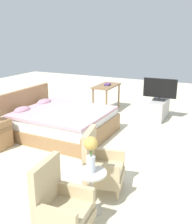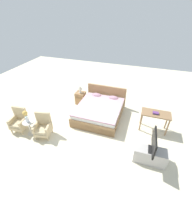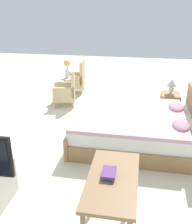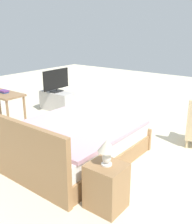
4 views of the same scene
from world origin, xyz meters
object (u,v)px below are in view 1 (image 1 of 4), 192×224
Objects in this scene: flower_vase at (91,151)px; vanity_desk at (107,89)px; book_stack at (108,84)px; armchair_by_window_left at (60,208)px; tv_flatscreen at (160,89)px; side_table at (91,187)px; tv_stand at (158,109)px; bed at (59,122)px; armchair_by_window_right at (101,166)px.

flower_vase is 4.66m from vanity_desk.
vanity_desk is 0.16m from book_stack.
book_stack reaches higher than vanity_desk.
tv_flatscreen is at bearing 0.36° from armchair_by_window_left.
tv_stand is at bearing 1.86° from side_table.
book_stack is (4.30, 1.67, 0.45)m from side_table.
tv_flatscreen is at bearing -39.56° from bed.
vanity_desk is at bearing 21.58° from flower_vase.
bed is 2.24m from vanity_desk.
book_stack reaches higher than tv_stand.
side_table is at bearing 180.00° from flower_vase.
vanity_desk is (4.33, 1.71, -0.21)m from flower_vase.
tv_flatscreen reaches higher than bed.
armchair_by_window_left reaches higher than book_stack.
flower_vase is 4.27m from tv_flatscreen.
flower_vase is at bearing -158.78° from book_stack.
vanity_desk is at bearing -5.13° from bed.
book_stack is at bearing 88.83° from tv_flatscreen.
armchair_by_window_right is at bearing -157.15° from vanity_desk.
tv_flatscreen reaches higher than vanity_desk.
armchair_by_window_right is at bearing -179.52° from tv_flatscreen.
tv_flatscreen is (4.81, 0.03, 0.44)m from armchair_by_window_left.
armchair_by_window_left is 5.10m from book_stack.
side_table is 4.27m from tv_stand.
side_table is at bearing -11.40° from armchair_by_window_left.
tv_flatscreen reaches higher than tv_stand.
vanity_desk is at bearing 87.72° from tv_stand.
tv_flatscreen is at bearing -92.20° from vanity_desk.
armchair_by_window_left is 1.61× the size of side_table.
bed is 2.49× the size of tv_flatscreen.
bed reaches higher than vanity_desk.
bed is at bearing 41.98° from side_table.
armchair_by_window_right is at bearing 11.66° from flower_vase.
flower_vase reaches higher than armchair_by_window_left.
vanity_desk is at bearing 55.75° from book_stack.
book_stack is (3.78, 1.56, 0.43)m from armchair_by_window_right.
flower_vase reaches higher than side_table.
tv_stand is (4.27, 0.14, -0.10)m from side_table.
armchair_by_window_right is (-1.60, -1.80, 0.08)m from bed.
bed is 2.42m from armchair_by_window_right.
tv_flatscreen is at bearing 1.86° from flower_vase.
tv_flatscreen is at bearing -91.17° from book_stack.
side_table is at bearing -158.42° from vanity_desk.
armchair_by_window_left is at bearing 168.60° from flower_vase.
bed is 2.78m from tv_stand.
bed reaches higher than side_table.
tv_flatscreen reaches higher than book_stack.
armchair_by_window_right is 3.75m from tv_stand.
book_stack is (-0.03, -0.04, 0.15)m from vanity_desk.
armchair_by_window_left is 5.13m from vanity_desk.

